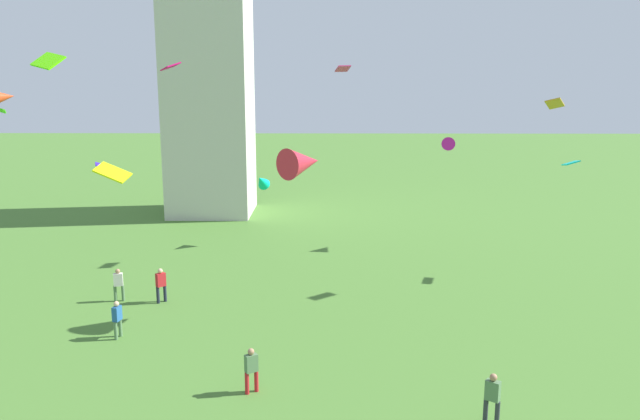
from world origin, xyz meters
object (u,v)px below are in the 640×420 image
Objects in this scene: person_0 at (492,396)px; kite_flying_3 at (103,166)px; person_1 at (161,283)px; person_4 at (118,283)px; kite_flying_5 at (48,61)px; kite_flying_1 at (555,104)px; kite_flying_2 at (343,69)px; person_3 at (117,317)px; kite_flying_8 at (448,146)px; kite_flying_11 at (262,181)px; kite_flying_9 at (303,162)px; person_2 at (251,368)px; kite_flying_10 at (113,173)px; kite_flying_0 at (171,67)px; kite_flying_7 at (571,163)px.

kite_flying_3 is (-18.83, 18.58, 4.90)m from person_0.
person_4 is (-2.18, 0.15, -0.04)m from person_1.
person_0 is 0.90× the size of kite_flying_5.
person_0 is at bearing 108.89° from kite_flying_3.
kite_flying_2 is (-10.67, 5.65, 1.83)m from kite_flying_1.
person_3 is 23.77m from kite_flying_8.
kite_flying_8 is 1.01× the size of kite_flying_11.
kite_flying_8 is at bearing -7.79° from person_1.
person_0 is at bearing 90.56° from kite_flying_8.
person_1 is 9.73m from kite_flying_9.
kite_flying_10 is at bearing 100.40° from person_2.
kite_flying_2 is (9.96, 12.76, 10.65)m from person_3.
kite_flying_0 is 13.05m from kite_flying_10.
kite_flying_0 is 1.43× the size of kite_flying_7.
person_2 is 23.73m from kite_flying_8.
person_1 reaches higher than person_0.
person_4 is (-15.85, 11.39, -0.04)m from person_0.
kite_flying_8 is (10.55, 20.46, 5.76)m from person_2.
person_4 is at bearing -66.00° from kite_flying_2.
kite_flying_1 is 25.79m from kite_flying_3.
kite_flying_5 is (-25.47, -0.66, 2.11)m from kite_flying_1.
kite_flying_5 reaches higher than kite_flying_11.
kite_flying_9 is (-8.96, -12.90, 0.60)m from kite_flying_8.
person_4 reaches higher than person_2.
person_0 is 28.46m from kite_flying_0.
kite_flying_5 is (-0.41, -5.35, 5.99)m from kite_flying_3.
person_3 is at bearing -18.03° from kite_flying_5.
person_4 is 1.44× the size of kite_flying_7.
kite_flying_3 is at bearing 120.73° from kite_flying_5.
kite_flying_7 is at bearing 147.93° from kite_flying_3.
kite_flying_8 is at bearing 145.49° from person_3.
person_3 is 4.83m from person_4.
person_2 is 1.43× the size of kite_flying_7.
kite_flying_7 is 0.48× the size of kite_flying_9.
kite_flying_9 reaches higher than person_1.
person_0 is at bearing -20.10° from kite_flying_7.
person_1 is 10.82m from person_2.
kite_flying_9 is (-12.68, -4.34, -2.47)m from kite_flying_1.
kite_flying_2 is (11.41, 8.16, 10.64)m from person_4.
kite_flying_11 is at bearing 61.60° from person_2.
person_3 is at bearing -30.58° from kite_flying_0.
kite_flying_11 reaches higher than person_4.
kite_flying_7 is at bearing 124.83° from person_3.
person_2 is 7.96m from person_3.
person_3 is 0.99× the size of person_4.
person_2 is 1.01× the size of person_3.
kite_flying_8 is at bearing 117.36° from person_0.
person_0 is at bearing 166.25° from kite_flying_9.
kite_flying_7 is (1.87, 2.05, -3.31)m from kite_flying_1.
kite_flying_2 is 16.09m from kite_flying_5.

